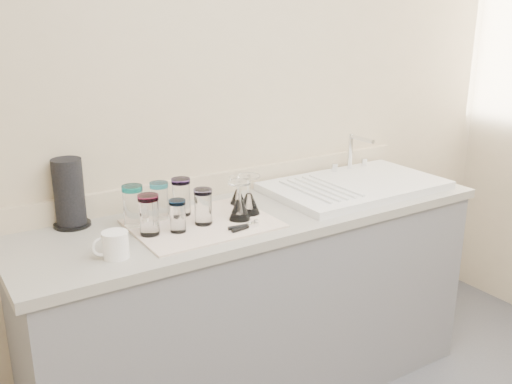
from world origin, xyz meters
TOP-DOWN VIEW (x-y plane):
  - counter_unit at (0.00, 1.20)m, footprint 2.06×0.62m
  - sink_unit at (0.55, 1.20)m, footprint 0.82×0.50m
  - dish_towel at (-0.27, 1.17)m, footprint 0.55×0.42m
  - tumbler_teal at (-0.51, 1.29)m, footprint 0.08×0.08m
  - tumbler_cyan at (-0.39, 1.31)m, footprint 0.07×0.07m
  - tumbler_purple at (-0.30, 1.30)m, footprint 0.08×0.08m
  - tumbler_magenta at (-0.50, 1.17)m, footprint 0.08×0.08m
  - tumbler_blue at (-0.40, 1.14)m, footprint 0.06×0.06m
  - tumbler_lavender at (-0.28, 1.16)m, footprint 0.07×0.07m
  - goblet_back_right at (-0.04, 1.30)m, footprint 0.07×0.07m
  - goblet_front_left at (-0.13, 1.12)m, footprint 0.09×0.09m
  - goblet_front_right at (-0.06, 1.17)m, footprint 0.09×0.09m
  - can_opener at (-0.17, 1.03)m, footprint 0.12×0.05m
  - white_mug at (-0.67, 1.05)m, footprint 0.13×0.10m
  - paper_towel_roll at (-0.71, 1.43)m, footprint 0.14×0.14m

SIDE VIEW (x-z plane):
  - counter_unit at x=0.00m, z-range 0.00..0.90m
  - dish_towel at x=-0.27m, z-range 0.90..0.91m
  - can_opener at x=-0.17m, z-range 0.91..0.92m
  - sink_unit at x=0.55m, z-range 0.81..1.03m
  - white_mug at x=-0.67m, z-range 0.90..0.99m
  - goblet_back_right at x=-0.04m, z-range 0.89..1.01m
  - goblet_front_left at x=-0.13m, z-range 0.88..1.04m
  - goblet_front_right at x=-0.06m, z-range 0.88..1.04m
  - tumbler_blue at x=-0.40m, z-range 0.91..1.03m
  - tumbler_lavender at x=-0.28m, z-range 0.91..1.05m
  - tumbler_cyan at x=-0.39m, z-range 0.91..1.06m
  - tumbler_purple at x=-0.30m, z-range 0.91..1.06m
  - tumbler_magenta at x=-0.50m, z-range 0.91..1.06m
  - tumbler_teal at x=-0.51m, z-range 0.91..1.07m
  - paper_towel_roll at x=-0.71m, z-range 0.90..1.17m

